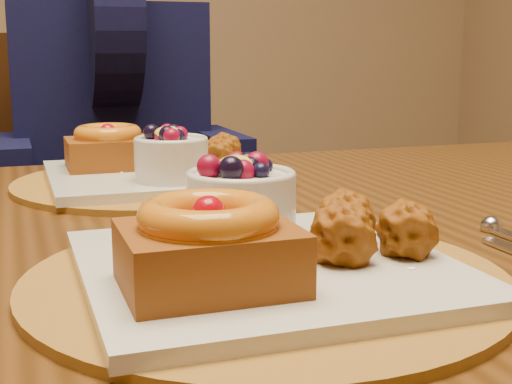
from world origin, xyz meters
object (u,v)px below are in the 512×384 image
place_setting_far (154,167)px  diner (109,91)px  place_setting_near (260,248)px  chair_far (89,223)px  dining_table (198,290)px

place_setting_far → diner: size_ratio=0.48×
place_setting_near → chair_far: chair_far is taller
dining_table → place_setting_near: (-0.00, -0.21, 0.11)m
place_setting_far → diner: 0.61m
place_setting_far → diner: bearing=87.9°
chair_far → diner: size_ratio=1.22×
place_setting_near → dining_table: bearing=89.1°
place_setting_far → diner: diner is taller
place_setting_near → place_setting_far: bearing=89.9°
dining_table → diner: diner is taller
place_setting_near → place_setting_far: 0.43m
dining_table → diner: 0.83m
place_setting_near → diner: size_ratio=0.48×
place_setting_far → chair_far: chair_far is taller
dining_table → chair_far: size_ratio=1.64×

